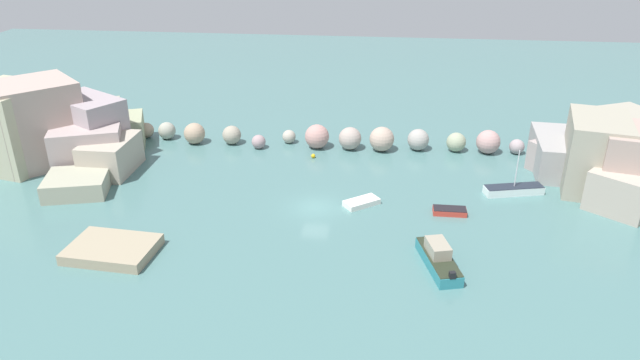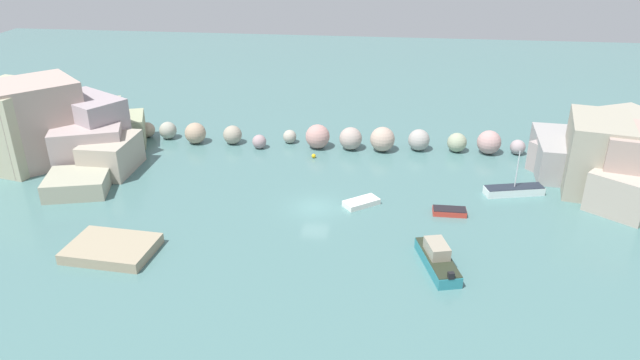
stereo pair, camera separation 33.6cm
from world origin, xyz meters
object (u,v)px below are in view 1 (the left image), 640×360
(channel_buoy, at_px, (313,156))
(moored_boat_3, at_px, (362,202))
(moored_boat_1, at_px, (112,252))
(moored_boat_4, at_px, (115,173))
(moored_boat_0, at_px, (438,258))
(stone_dock, at_px, (112,249))
(moored_boat_5, at_px, (450,211))
(moored_boat_2, at_px, (514,190))

(channel_buoy, height_order, moored_boat_3, moored_boat_3)
(moored_boat_1, height_order, moored_boat_4, moored_boat_4)
(moored_boat_0, height_order, moored_boat_1, moored_boat_0)
(stone_dock, relative_size, channel_buoy, 14.03)
(moored_boat_1, bearing_deg, stone_dock, 97.20)
(moored_boat_4, relative_size, moored_boat_5, 1.26)
(moored_boat_3, distance_m, moored_boat_4, 25.89)
(moored_boat_2, distance_m, moored_boat_5, 8.13)
(stone_dock, xyz_separation_m, moored_boat_5, (27.35, 9.90, -0.15))
(moored_boat_2, bearing_deg, moored_boat_5, 22.68)
(moored_boat_1, xyz_separation_m, moored_boat_4, (-6.22, 14.38, 0.07))
(moored_boat_3, distance_m, moored_boat_5, 8.04)
(channel_buoy, distance_m, moored_boat_3, 12.20)
(moored_boat_0, height_order, moored_boat_4, moored_boat_0)
(moored_boat_2, bearing_deg, moored_boat_0, 44.86)
(moored_boat_0, bearing_deg, channel_buoy, 16.20)
(channel_buoy, distance_m, moored_boat_2, 21.43)
(moored_boat_3, bearing_deg, stone_dock, 171.72)
(moored_boat_5, bearing_deg, moored_boat_0, -100.80)
(moored_boat_1, distance_m, moored_boat_5, 29.14)
(moored_boat_1, bearing_deg, channel_buoy, 161.01)
(channel_buoy, distance_m, moored_boat_1, 25.35)
(channel_buoy, relative_size, moored_boat_2, 0.08)
(channel_buoy, xyz_separation_m, moored_boat_5, (13.86, -11.53, 0.05))
(stone_dock, distance_m, moored_boat_3, 22.14)
(moored_boat_0, bearing_deg, moored_boat_4, 52.68)
(moored_boat_0, distance_m, moored_boat_4, 34.59)
(moored_boat_1, height_order, moored_boat_3, moored_boat_3)
(moored_boat_0, xyz_separation_m, moored_boat_3, (-6.34, 9.55, -0.45))
(stone_dock, xyz_separation_m, moored_boat_3, (19.36, 10.74, -0.17))
(stone_dock, height_order, moored_boat_0, moored_boat_0)
(moored_boat_1, bearing_deg, moored_boat_0, 105.94)
(channel_buoy, distance_m, moored_boat_5, 18.03)
(stone_dock, height_order, moored_boat_5, stone_dock)
(stone_dock, xyz_separation_m, channel_buoy, (13.48, 21.44, -0.20))
(moored_boat_2, height_order, moored_boat_5, moored_boat_2)
(stone_dock, bearing_deg, moored_boat_3, 29.03)
(stone_dock, relative_size, moored_boat_0, 1.06)
(moored_boat_0, bearing_deg, stone_dock, 77.75)
(moored_boat_2, xyz_separation_m, moored_boat_5, (-6.51, -4.87, -0.14))
(moored_boat_3, relative_size, moored_boat_4, 0.96)
(stone_dock, xyz_separation_m, moored_boat_1, (-0.06, 0.01, -0.23))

